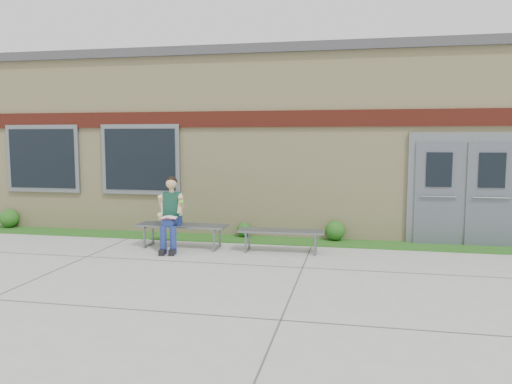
# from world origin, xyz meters

# --- Properties ---
(ground) EXTENTS (80.00, 80.00, 0.00)m
(ground) POSITION_xyz_m (0.00, 0.00, 0.00)
(ground) COLOR #9E9E99
(ground) RESTS_ON ground
(grass_strip) EXTENTS (16.00, 0.80, 0.02)m
(grass_strip) POSITION_xyz_m (0.00, 2.60, 0.01)
(grass_strip) COLOR #1D4C14
(grass_strip) RESTS_ON ground
(school_building) EXTENTS (16.20, 6.22, 4.20)m
(school_building) POSITION_xyz_m (-0.00, 5.99, 2.10)
(school_building) COLOR beige
(school_building) RESTS_ON ground
(bench_left) EXTENTS (1.82, 0.54, 0.47)m
(bench_left) POSITION_xyz_m (-1.53, 1.60, 0.36)
(bench_left) COLOR slate
(bench_left) RESTS_ON ground
(bench_right) EXTENTS (1.66, 0.52, 0.43)m
(bench_right) POSITION_xyz_m (0.47, 1.60, 0.33)
(bench_right) COLOR slate
(bench_right) RESTS_ON ground
(girl) EXTENTS (0.56, 0.90, 1.43)m
(girl) POSITION_xyz_m (-1.68, 1.39, 0.74)
(girl) COLOR navy
(girl) RESTS_ON ground
(shrub_west) EXTENTS (0.45, 0.45, 0.45)m
(shrub_west) POSITION_xyz_m (-6.41, 2.85, 0.25)
(shrub_west) COLOR #1D4C14
(shrub_west) RESTS_ON grass_strip
(shrub_mid) EXTENTS (0.31, 0.31, 0.31)m
(shrub_mid) POSITION_xyz_m (-0.55, 2.85, 0.18)
(shrub_mid) COLOR #1D4C14
(shrub_mid) RESTS_ON grass_strip
(shrub_east) EXTENTS (0.42, 0.42, 0.42)m
(shrub_east) POSITION_xyz_m (1.44, 2.85, 0.23)
(shrub_east) COLOR #1D4C14
(shrub_east) RESTS_ON grass_strip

